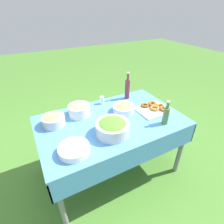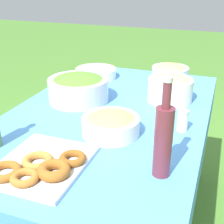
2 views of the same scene
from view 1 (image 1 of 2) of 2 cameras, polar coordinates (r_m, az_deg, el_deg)
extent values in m
plane|color=#477A2D|center=(2.33, -0.21, -17.78)|extent=(14.00, 14.00, 0.00)
cube|color=#4C8CD1|center=(1.84, -0.26, -2.94)|extent=(1.50, 0.93, 0.02)
cube|color=#4C8CD1|center=(1.62, 7.56, -14.70)|extent=(1.50, 0.01, 0.22)
cube|color=#4C8CD1|center=(2.25, -5.69, 0.44)|extent=(1.50, 0.01, 0.22)
cube|color=#4C8CD1|center=(1.78, -22.47, -12.45)|extent=(0.01, 0.93, 0.22)
cube|color=#4C8CD1|center=(2.29, 16.42, -0.30)|extent=(0.01, 0.93, 0.22)
cylinder|color=slate|center=(1.70, -16.30, -26.90)|extent=(0.05, 0.05, 0.72)
cylinder|color=slate|center=(2.19, 21.48, -11.19)|extent=(0.05, 0.05, 0.72)
cylinder|color=slate|center=(2.24, -21.35, -10.04)|extent=(0.05, 0.05, 0.72)
cylinder|color=slate|center=(2.64, 8.93, -1.03)|extent=(0.05, 0.05, 0.72)
cylinder|color=silver|center=(1.61, 0.16, -5.38)|extent=(0.31, 0.31, 0.12)
ellipsoid|color=#51892D|center=(1.59, 0.17, -4.07)|extent=(0.28, 0.28, 0.07)
cylinder|color=white|center=(1.91, -10.62, 0.56)|extent=(0.23, 0.23, 0.12)
ellipsoid|color=tan|center=(1.89, -10.76, 1.72)|extent=(0.20, 0.20, 0.07)
cube|color=silver|center=(2.04, 13.12, 0.68)|extent=(0.34, 0.29, 0.02)
torus|color=#93561E|center=(2.05, 16.85, 0.95)|extent=(0.14, 0.14, 0.03)
torus|color=#B27533|center=(2.03, 13.74, 1.22)|extent=(0.15, 0.15, 0.03)
torus|color=brown|center=(2.07, 10.67, 2.15)|extent=(0.13, 0.13, 0.03)
torus|color=#A36628|center=(2.10, 15.50, 1.98)|extent=(0.12, 0.12, 0.03)
torus|color=#93561E|center=(2.10, 13.02, 2.58)|extent=(0.15, 0.15, 0.04)
cylinder|color=white|center=(1.50, -12.17, -12.53)|extent=(0.26, 0.26, 0.01)
cylinder|color=white|center=(1.49, -12.22, -12.20)|extent=(0.26, 0.26, 0.01)
cylinder|color=white|center=(1.48, -12.28, -11.86)|extent=(0.26, 0.26, 0.01)
cylinder|color=white|center=(1.47, -12.33, -11.53)|extent=(0.26, 0.26, 0.01)
cylinder|color=white|center=(1.47, -12.39, -11.19)|extent=(0.26, 0.26, 0.01)
cylinder|color=#4C7238|center=(1.81, 17.14, -1.25)|extent=(0.06, 0.06, 0.18)
cylinder|color=#4C7238|center=(1.75, 17.76, 2.03)|extent=(0.03, 0.03, 0.06)
cylinder|color=#B7B7B7|center=(1.73, 17.97, 3.13)|extent=(0.03, 0.03, 0.01)
cylinder|color=maroon|center=(2.21, 5.02, 7.36)|extent=(0.06, 0.06, 0.24)
cylinder|color=maroon|center=(2.15, 5.23, 11.32)|extent=(0.03, 0.03, 0.08)
cylinder|color=#B7B7B7|center=(2.13, 5.30, 12.58)|extent=(0.03, 0.03, 0.02)
cylinder|color=silver|center=(1.83, -18.53, -2.72)|extent=(0.22, 0.22, 0.10)
ellipsoid|color=tan|center=(1.81, -18.71, -1.81)|extent=(0.20, 0.20, 0.07)
cylinder|color=silver|center=(1.96, 3.74, 1.12)|extent=(0.24, 0.24, 0.07)
ellipsoid|color=#ADCC59|center=(1.94, 3.76, 1.72)|extent=(0.21, 0.21, 0.07)
cylinder|color=white|center=(2.11, -3.26, 3.74)|extent=(0.05, 0.05, 0.08)
cylinder|color=silver|center=(2.09, -3.30, 4.87)|extent=(0.05, 0.05, 0.01)
camera|label=2|loc=(2.72, 20.67, 21.39)|focal=50.00mm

